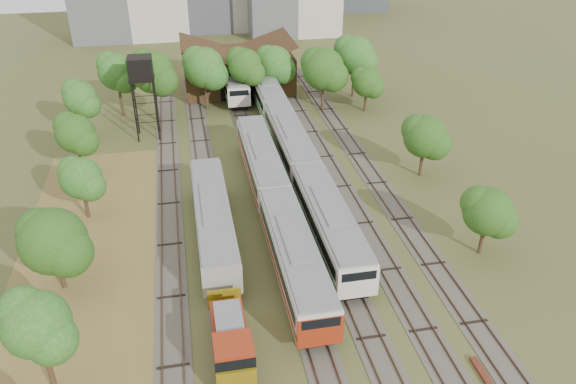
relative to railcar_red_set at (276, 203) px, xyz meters
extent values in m
plane|color=#475123|center=(2.00, -19.53, -2.12)|extent=(240.00, 240.00, 0.00)
cube|color=brown|center=(-16.00, -11.53, -2.10)|extent=(14.00, 60.00, 0.04)
cube|color=#4C473D|center=(-10.00, 5.47, -2.09)|extent=(2.60, 80.00, 0.06)
cube|color=#472D1E|center=(-10.72, 5.47, -2.00)|extent=(0.08, 80.00, 0.14)
cube|color=#472D1E|center=(-9.28, 5.47, -2.00)|extent=(0.08, 80.00, 0.14)
cube|color=#4C473D|center=(-6.00, 5.47, -2.09)|extent=(2.60, 80.00, 0.06)
cube|color=#472D1E|center=(-6.72, 5.47, -2.00)|extent=(0.08, 80.00, 0.14)
cube|color=#472D1E|center=(-5.28, 5.47, -2.00)|extent=(0.08, 80.00, 0.14)
cube|color=#4C473D|center=(0.00, 5.47, -2.09)|extent=(2.60, 80.00, 0.06)
cube|color=#472D1E|center=(-0.72, 5.47, -2.00)|extent=(0.08, 80.00, 0.14)
cube|color=#472D1E|center=(0.72, 5.47, -2.00)|extent=(0.08, 80.00, 0.14)
cube|color=#4C473D|center=(4.00, 5.47, -2.09)|extent=(2.60, 80.00, 0.06)
cube|color=#472D1E|center=(3.28, 5.47, -2.00)|extent=(0.08, 80.00, 0.14)
cube|color=#472D1E|center=(4.72, 5.47, -2.00)|extent=(0.08, 80.00, 0.14)
cube|color=#4C473D|center=(8.00, 5.47, -2.09)|extent=(2.60, 80.00, 0.06)
cube|color=#472D1E|center=(7.28, 5.47, -2.00)|extent=(0.08, 80.00, 0.14)
cube|color=#472D1E|center=(8.72, 5.47, -2.00)|extent=(0.08, 80.00, 0.14)
cube|color=#4C473D|center=(12.00, 5.47, -2.09)|extent=(2.60, 80.00, 0.06)
cube|color=#472D1E|center=(11.28, 5.47, -2.00)|extent=(0.08, 80.00, 0.14)
cube|color=#472D1E|center=(12.72, 5.47, -2.00)|extent=(0.08, 80.00, 0.14)
cube|color=black|center=(0.00, -8.69, -1.68)|extent=(2.41, 15.64, 0.88)
cube|color=beige|center=(0.00, -8.69, 0.13)|extent=(3.18, 17.00, 2.74)
cube|color=black|center=(0.00, -8.69, 0.46)|extent=(3.24, 15.64, 0.93)
cube|color=slate|center=(0.00, -8.69, 1.69)|extent=(2.93, 16.66, 0.39)
cube|color=maroon|center=(0.00, -8.69, -0.64)|extent=(3.24, 16.66, 0.49)
cube|color=maroon|center=(0.00, -17.14, -0.01)|extent=(3.22, 0.25, 2.47)
cube|color=black|center=(0.00, 8.81, -1.68)|extent=(2.41, 15.64, 0.88)
cube|color=beige|center=(0.00, 8.81, 0.13)|extent=(3.18, 17.00, 2.74)
cube|color=black|center=(0.00, 8.81, 0.46)|extent=(3.24, 15.64, 0.93)
cube|color=slate|center=(0.00, 8.81, 1.69)|extent=(2.93, 16.66, 0.39)
cube|color=maroon|center=(0.00, 8.81, -0.64)|extent=(3.24, 16.66, 0.49)
cube|color=black|center=(4.00, -4.39, -1.68)|extent=(2.42, 15.64, 0.88)
cube|color=beige|center=(4.00, -4.39, 0.13)|extent=(3.19, 17.00, 2.75)
cube|color=black|center=(4.00, -4.39, 0.46)|extent=(3.25, 15.64, 0.94)
cube|color=slate|center=(4.00, -4.39, 1.71)|extent=(2.94, 16.66, 0.40)
cube|color=#1C7024|center=(4.00, -4.39, -0.64)|extent=(3.25, 16.66, 0.50)
cube|color=beige|center=(4.00, -12.84, 0.00)|extent=(3.23, 0.25, 2.48)
cube|color=black|center=(4.00, 13.11, -1.68)|extent=(2.42, 15.64, 0.88)
cube|color=beige|center=(4.00, 13.11, 0.13)|extent=(3.19, 17.00, 2.75)
cube|color=black|center=(4.00, 13.11, 0.46)|extent=(3.25, 15.64, 0.94)
cube|color=slate|center=(4.00, 13.11, 1.71)|extent=(2.94, 16.66, 0.40)
cube|color=#1C7024|center=(4.00, 13.11, -0.64)|extent=(3.25, 16.66, 0.50)
cube|color=black|center=(4.00, 30.61, -1.68)|extent=(2.42, 15.64, 0.88)
cube|color=beige|center=(4.00, 30.61, 0.13)|extent=(3.19, 17.00, 2.75)
cube|color=black|center=(4.00, 30.61, 0.46)|extent=(3.25, 15.64, 0.94)
cube|color=slate|center=(4.00, 30.61, 1.71)|extent=(2.94, 16.66, 0.40)
cube|color=#1C7024|center=(4.00, 30.61, -0.64)|extent=(3.25, 16.66, 0.50)
cube|color=black|center=(0.00, 36.47, -1.70)|extent=(2.34, 14.72, 0.85)
cube|color=beige|center=(0.00, 36.47, 0.06)|extent=(3.09, 16.00, 2.66)
cube|color=black|center=(0.00, 36.47, 0.38)|extent=(3.15, 14.72, 0.91)
cube|color=slate|center=(0.00, 36.47, 1.58)|extent=(2.84, 15.68, 0.38)
cube|color=#1C7024|center=(0.00, 36.47, -0.68)|extent=(3.15, 15.68, 0.48)
cube|color=beige|center=(0.00, 28.52, -0.07)|extent=(3.13, 0.25, 2.40)
cube|color=black|center=(-6.00, -15.74, -1.70)|extent=(2.05, 7.20, 0.84)
cube|color=maroon|center=(-6.00, -14.94, -0.59)|extent=(2.33, 4.40, 1.40)
cube|color=maroon|center=(-6.00, -18.34, -0.03)|extent=(2.51, 2.42, 2.51)
cube|color=black|center=(-6.00, -18.34, 0.58)|extent=(2.56, 2.47, 0.84)
cube|color=gold|center=(-6.00, -19.69, -0.63)|extent=(2.51, 0.20, 1.67)
cube|color=gold|center=(-6.00, -11.79, -0.63)|extent=(2.51, 0.20, 1.67)
cube|color=slate|center=(-6.00, -15.74, 0.95)|extent=(1.86, 3.60, 0.19)
cube|color=black|center=(-6.00, -1.74, -1.70)|extent=(2.34, 16.56, 0.85)
cube|color=gray|center=(-6.00, -1.74, 0.06)|extent=(3.08, 18.00, 2.66)
cube|color=black|center=(-6.00, -1.74, 0.37)|extent=(3.14, 16.56, 0.90)
cube|color=slate|center=(-6.00, -1.74, 1.57)|extent=(2.83, 17.64, 0.38)
cylinder|color=black|center=(-13.43, 21.36, 1.62)|extent=(0.19, 0.19, 7.48)
cylinder|color=black|center=(-10.90, 21.36, 1.62)|extent=(0.19, 0.19, 7.48)
cylinder|color=black|center=(-13.43, 23.89, 1.62)|extent=(0.19, 0.19, 7.48)
cylinder|color=black|center=(-10.90, 23.89, 1.62)|extent=(0.19, 0.19, 7.48)
cube|color=black|center=(-12.17, 22.62, 5.46)|extent=(2.95, 2.95, 0.20)
cube|color=black|center=(-12.17, 22.62, 6.82)|extent=(2.81, 2.81, 2.53)
cube|color=#362113|center=(1.00, 38.47, 0.63)|extent=(16.00, 11.00, 5.50)
cube|color=#362113|center=(-3.00, 38.47, 3.98)|extent=(8.45, 11.55, 2.96)
cube|color=#362113|center=(5.00, 38.47, 3.98)|extent=(8.45, 11.55, 2.96)
cube|color=black|center=(1.00, 33.02, 0.08)|extent=(6.40, 0.15, 4.12)
cylinder|color=#382616|center=(-17.45, -16.93, 0.14)|extent=(0.36, 0.36, 4.52)
sphere|color=#264C14|center=(-17.45, -16.93, 3.63)|extent=(4.11, 4.11, 4.11)
cylinder|color=#382616|center=(-18.42, -6.11, -0.37)|extent=(0.36, 0.36, 3.51)
sphere|color=#264C14|center=(-18.42, -6.11, 2.35)|extent=(5.23, 5.23, 5.23)
cylinder|color=#382616|center=(-17.64, 4.43, -0.43)|extent=(0.36, 0.36, 3.38)
sphere|color=#264C14|center=(-17.64, 4.43, 2.18)|extent=(3.94, 3.94, 3.94)
cylinder|color=#382616|center=(-18.97, 12.63, -0.01)|extent=(0.36, 0.36, 4.23)
sphere|color=#264C14|center=(-18.97, 12.63, 3.26)|extent=(4.09, 4.09, 4.09)
cylinder|color=#382616|center=(-19.71, 23.59, -0.03)|extent=(0.36, 0.36, 4.19)
sphere|color=#264C14|center=(-19.71, 23.59, 3.21)|extent=(4.10, 4.10, 4.10)
cylinder|color=#382616|center=(-15.83, 30.51, 0.29)|extent=(0.36, 0.36, 4.83)
sphere|color=#264C14|center=(-15.83, 30.51, 4.03)|extent=(4.83, 4.83, 4.83)
cylinder|color=#382616|center=(-11.07, 27.60, 0.52)|extent=(0.36, 0.36, 5.29)
sphere|color=#264C14|center=(-11.07, 27.60, 4.61)|extent=(5.46, 5.46, 5.46)
cylinder|color=#382616|center=(-4.33, 30.80, 0.21)|extent=(0.36, 0.36, 4.66)
sphere|color=#264C14|center=(-4.33, 30.80, 3.80)|extent=(5.54, 5.54, 5.54)
cylinder|color=#382616|center=(1.11, 29.92, 0.28)|extent=(0.36, 0.36, 4.81)
sphere|color=#264C14|center=(1.11, 29.92, 4.00)|extent=(4.65, 4.65, 4.65)
cylinder|color=#382616|center=(5.65, 32.57, -0.04)|extent=(0.36, 0.36, 4.17)
sphere|color=#264C14|center=(5.65, 32.57, 3.19)|extent=(5.10, 5.10, 5.10)
cylinder|color=#382616|center=(11.63, 28.02, 0.08)|extent=(0.36, 0.36, 4.41)
sphere|color=#264C14|center=(11.63, 28.02, 3.49)|extent=(5.76, 5.76, 5.76)
cylinder|color=#382616|center=(17.18, 31.61, 0.30)|extent=(0.36, 0.36, 4.85)
sphere|color=#264C14|center=(17.18, 31.61, 4.05)|extent=(5.58, 5.58, 5.58)
cylinder|color=#382616|center=(16.64, -8.31, -0.44)|extent=(0.36, 0.36, 3.37)
sphere|color=#264C14|center=(16.64, -8.31, 2.17)|extent=(4.20, 4.20, 4.20)
cylinder|color=#382616|center=(17.21, 6.30, -0.29)|extent=(0.36, 0.36, 3.67)
sphere|color=#264C14|center=(17.21, 6.30, 2.55)|extent=(4.60, 4.60, 4.60)
cylinder|color=#382616|center=(17.20, 25.77, -0.49)|extent=(0.36, 0.36, 3.27)
sphere|color=#264C14|center=(17.20, 25.77, 2.04)|extent=(4.05, 4.05, 4.05)
camera|label=1|loc=(-7.61, -44.32, 27.05)|focal=35.00mm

